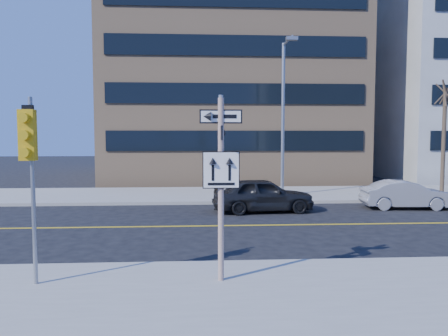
{
  "coord_description": "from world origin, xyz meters",
  "views": [
    {
      "loc": [
        -0.5,
        -11.93,
        3.34
      ],
      "look_at": [
        0.46,
        4.0,
        2.15
      ],
      "focal_mm": 35.0,
      "sensor_mm": 36.0,
      "label": 1
    }
  ],
  "objects": [
    {
      "name": "sign_pole",
      "position": [
        0.0,
        -2.51,
        2.44
      ],
      "size": [
        0.92,
        0.92,
        4.06
      ],
      "color": "silver",
      "rests_on": "near_sidewalk"
    },
    {
      "name": "parked_car_a",
      "position": [
        2.34,
        6.89,
        0.75
      ],
      "size": [
        2.09,
        4.51,
        1.5
      ],
      "primitive_type": "imported",
      "rotation": [
        0.0,
        0.0,
        1.65
      ],
      "color": "black",
      "rests_on": "ground"
    },
    {
      "name": "traffic_signal",
      "position": [
        -4.0,
        -2.66,
        3.03
      ],
      "size": [
        0.32,
        0.45,
        4.0
      ],
      "color": "gray",
      "rests_on": "near_sidewalk"
    },
    {
      "name": "ground",
      "position": [
        0.0,
        0.0,
        0.0
      ],
      "size": [
        120.0,
        120.0,
        0.0
      ],
      "primitive_type": "plane",
      "color": "black",
      "rests_on": "ground"
    },
    {
      "name": "building_brick",
      "position": [
        2.0,
        25.0,
        9.0
      ],
      "size": [
        18.0,
        18.0,
        18.0
      ],
      "primitive_type": "cube",
      "color": "tan",
      "rests_on": "ground"
    },
    {
      "name": "street_tree_west",
      "position": [
        13.0,
        11.3,
        5.52
      ],
      "size": [
        1.8,
        1.8,
        6.35
      ],
      "color": "#382921",
      "rests_on": "far_sidewalk"
    },
    {
      "name": "streetlight_a",
      "position": [
        4.0,
        10.76,
        4.76
      ],
      "size": [
        0.55,
        2.25,
        8.0
      ],
      "color": "gray",
      "rests_on": "far_sidewalk"
    },
    {
      "name": "parked_car_b",
      "position": [
        8.98,
        7.3,
        0.65
      ],
      "size": [
        1.67,
        4.02,
        1.3
      ],
      "primitive_type": "imported",
      "rotation": [
        0.0,
        0.0,
        1.49
      ],
      "color": "gray",
      "rests_on": "ground"
    }
  ]
}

